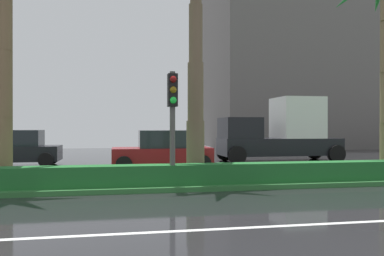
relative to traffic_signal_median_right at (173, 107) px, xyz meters
The scene contains 6 objects.
ground_plane 6.57m from the traffic_signal_median_right, 154.32° to the left, with size 90.00×42.00×0.10m, color black.
traffic_signal_median_right is the anchor object (origin of this frame).
car_in_traffic_second 10.80m from the traffic_signal_median_right, 127.52° to the left, with size 4.30×2.02×1.72m.
car_in_traffic_third 5.94m from the traffic_signal_median_right, 86.63° to the left, with size 4.30×2.02×1.72m.
box_truck_lead 11.01m from the traffic_signal_median_right, 50.47° to the left, with size 6.40×2.64×3.46m.
building_far_right 28.57m from the traffic_signal_median_right, 56.45° to the left, with size 17.48×11.81×15.62m.
Camera 1 is at (3.98, -4.87, 1.88)m, focal length 36.27 mm.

